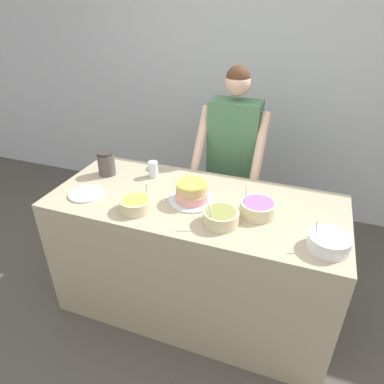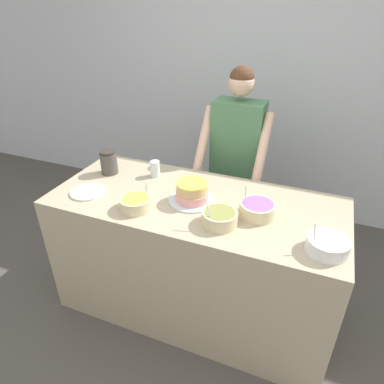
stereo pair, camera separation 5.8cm
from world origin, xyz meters
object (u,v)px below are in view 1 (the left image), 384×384
at_px(person_baker, 233,149).
at_px(cake, 192,193).
at_px(frosting_bowl_yellow, 136,204).
at_px(drinking_glass, 153,169).
at_px(frosting_bowl_olive, 221,217).
at_px(frosting_bowl_purple, 258,208).
at_px(frosting_bowl_white, 329,242).
at_px(ceramic_plate, 86,194).
at_px(stoneware_jar, 106,163).

xyz_separation_m(person_baker, cake, (-0.07, -0.76, 0.01)).
xyz_separation_m(frosting_bowl_yellow, drinking_glass, (-0.09, 0.42, 0.01)).
height_order(cake, frosting_bowl_olive, frosting_bowl_olive).
relative_size(frosting_bowl_purple, frosting_bowl_white, 0.98).
height_order(frosting_bowl_yellow, ceramic_plate, frosting_bowl_yellow).
height_order(frosting_bowl_yellow, stoneware_jar, frosting_bowl_yellow).
bearing_deg(frosting_bowl_purple, stoneware_jar, 172.30).
distance_m(frosting_bowl_purple, stoneware_jar, 1.09).
bearing_deg(frosting_bowl_white, frosting_bowl_purple, 154.67).
bearing_deg(frosting_bowl_purple, frosting_bowl_white, -25.33).
bearing_deg(frosting_bowl_white, frosting_bowl_olive, 177.46).
bearing_deg(ceramic_plate, frosting_bowl_yellow, -7.50).
relative_size(person_baker, cake, 5.48).
height_order(cake, stoneware_jar, stoneware_jar).
xyz_separation_m(frosting_bowl_purple, stoneware_jar, (-1.08, 0.15, 0.04)).
relative_size(frosting_bowl_yellow, frosting_bowl_olive, 0.95).
relative_size(cake, frosting_bowl_yellow, 1.51).
bearing_deg(stoneware_jar, person_baker, 39.96).
xyz_separation_m(person_baker, frosting_bowl_yellow, (-0.34, -0.97, -0.01)).
distance_m(frosting_bowl_white, ceramic_plate, 1.44).
bearing_deg(person_baker, frosting_bowl_purple, -66.43).
distance_m(frosting_bowl_olive, drinking_glass, 0.70).
xyz_separation_m(cake, frosting_bowl_olive, (0.23, -0.17, -0.01)).
xyz_separation_m(frosting_bowl_purple, frosting_bowl_white, (0.39, -0.18, -0.00)).
relative_size(person_baker, stoneware_jar, 9.37).
height_order(person_baker, ceramic_plate, person_baker).
xyz_separation_m(frosting_bowl_yellow, stoneware_jar, (-0.41, 0.34, 0.04)).
relative_size(frosting_bowl_white, drinking_glass, 1.89).
relative_size(frosting_bowl_yellow, ceramic_plate, 0.85).
distance_m(cake, ceramic_plate, 0.67).
bearing_deg(cake, stoneware_jar, 168.57).
distance_m(frosting_bowl_purple, frosting_bowl_olive, 0.23).
relative_size(frosting_bowl_olive, ceramic_plate, 0.90).
height_order(cake, frosting_bowl_yellow, frosting_bowl_yellow).
distance_m(frosting_bowl_yellow, frosting_bowl_purple, 0.70).
bearing_deg(frosting_bowl_purple, frosting_bowl_yellow, -163.86).
distance_m(drinking_glass, ceramic_plate, 0.47).
bearing_deg(person_baker, ceramic_plate, -128.07).
bearing_deg(drinking_glass, stoneware_jar, -166.16).
distance_m(person_baker, frosting_bowl_purple, 0.84).
height_order(person_baker, frosting_bowl_white, person_baker).
bearing_deg(frosting_bowl_olive, stoneware_jar, 161.51).
bearing_deg(frosting_bowl_yellow, ceramic_plate, 172.50).
xyz_separation_m(person_baker, drinking_glass, (-0.43, -0.55, 0.01)).
bearing_deg(person_baker, frosting_bowl_yellow, -109.31).
height_order(frosting_bowl_yellow, frosting_bowl_purple, frosting_bowl_yellow).
bearing_deg(person_baker, drinking_glass, -128.01).
bearing_deg(frosting_bowl_olive, person_baker, 99.98).
bearing_deg(cake, ceramic_plate, -166.72).
distance_m(cake, drinking_glass, 0.42).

